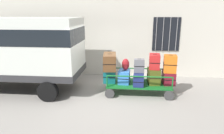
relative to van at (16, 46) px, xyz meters
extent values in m
plane|color=gray|center=(3.61, -0.24, -1.70)|extent=(40.00, 40.00, 0.00)
cube|color=beige|center=(3.61, 2.27, 0.80)|extent=(12.00, 0.30, 5.00)
cube|color=black|center=(5.94, 2.10, 0.30)|extent=(1.20, 0.04, 1.50)
cylinder|color=gray|center=(5.49, 2.06, 0.30)|extent=(0.03, 0.03, 1.50)
cylinder|color=gray|center=(5.79, 2.06, 0.30)|extent=(0.03, 0.03, 1.50)
cylinder|color=gray|center=(6.09, 2.06, 0.30)|extent=(0.03, 0.03, 1.50)
cylinder|color=gray|center=(6.39, 2.06, 0.30)|extent=(0.03, 0.03, 1.50)
cube|color=silver|center=(0.00, 0.01, 0.01)|extent=(4.88, 2.05, 2.12)
cube|color=black|center=(0.00, 0.01, 0.44)|extent=(4.90, 2.07, 0.55)
cube|color=#2D2D30|center=(0.00, 0.01, -0.93)|extent=(4.92, 2.09, 0.24)
cylinder|color=black|center=(1.56, -1.02, -1.35)|extent=(0.70, 0.22, 0.70)
cube|color=#146023|center=(4.67, -0.03, -1.34)|extent=(2.34, 1.11, 0.05)
cylinder|color=#383838|center=(5.71, -0.60, -1.53)|extent=(0.34, 0.06, 0.34)
cylinder|color=#383838|center=(5.71, 0.55, -1.53)|extent=(0.34, 0.06, 0.34)
cylinder|color=#383838|center=(3.64, -0.60, -1.53)|extent=(0.34, 0.06, 0.34)
cylinder|color=#383838|center=(3.64, 0.55, -1.53)|extent=(0.34, 0.06, 0.34)
cylinder|color=#146023|center=(5.81, -0.54, -1.10)|extent=(0.04, 0.04, 0.42)
cylinder|color=#146023|center=(5.81, 0.49, -1.10)|extent=(0.04, 0.04, 0.42)
cylinder|color=#146023|center=(3.54, -0.54, -1.10)|extent=(0.04, 0.04, 0.42)
cylinder|color=#146023|center=(3.54, 0.49, -1.10)|extent=(0.04, 0.04, 0.42)
cylinder|color=#146023|center=(4.67, -0.54, -0.89)|extent=(2.26, 0.04, 0.04)
cylinder|color=#146023|center=(4.67, 0.49, -0.89)|extent=(2.26, 0.04, 0.04)
cube|color=#0F5960|center=(3.58, -0.04, -1.06)|extent=(0.45, 0.39, 0.51)
cube|color=black|center=(3.58, -0.04, -1.06)|extent=(0.46, 0.40, 0.02)
cube|color=black|center=(3.58, -0.04, -0.81)|extent=(0.16, 0.03, 0.02)
cube|color=brown|center=(3.58, 0.01, -0.51)|extent=(0.53, 0.95, 0.57)
cube|color=black|center=(3.58, 0.01, -0.51)|extent=(0.54, 0.96, 0.02)
cube|color=black|center=(3.58, 0.01, -0.23)|extent=(0.16, 0.04, 0.02)
cube|color=#3372C6|center=(4.13, -0.03, -1.07)|extent=(0.45, 0.63, 0.48)
cube|color=black|center=(4.13, -0.03, -1.07)|extent=(0.46, 0.64, 0.02)
cube|color=black|center=(4.13, -0.03, -0.84)|extent=(0.14, 0.04, 0.02)
cube|color=navy|center=(4.67, -0.04, -1.11)|extent=(0.44, 1.00, 0.41)
cube|color=black|center=(4.67, -0.04, -1.11)|extent=(0.45, 1.01, 0.02)
cube|color=black|center=(4.67, -0.04, -0.91)|extent=(0.13, 0.04, 0.02)
cube|color=slate|center=(4.67, -0.01, -0.64)|extent=(0.37, 0.25, 0.50)
cube|color=black|center=(4.67, -0.01, -0.64)|extent=(0.38, 0.26, 0.02)
cube|color=black|center=(4.67, -0.01, -0.40)|extent=(0.13, 0.03, 0.02)
cube|color=#4C5119|center=(5.22, -0.03, -1.02)|extent=(0.45, 0.59, 0.58)
cube|color=black|center=(5.22, -0.03, -1.02)|extent=(0.46, 0.60, 0.02)
cube|color=black|center=(5.22, -0.03, -0.74)|extent=(0.14, 0.04, 0.02)
cube|color=#B21E1E|center=(5.22, 0.01, -0.47)|extent=(0.41, 0.60, 0.52)
cube|color=black|center=(5.22, 0.01, -0.47)|extent=(0.42, 0.61, 0.02)
cube|color=black|center=(5.22, 0.01, -0.22)|extent=(0.13, 0.04, 0.02)
cube|color=maroon|center=(5.77, 0.01, -1.08)|extent=(0.43, 0.60, 0.46)
cube|color=black|center=(5.77, 0.01, -1.08)|extent=(0.44, 0.61, 0.02)
cube|color=black|center=(5.77, 0.01, -0.86)|extent=(0.14, 0.04, 0.02)
cube|color=orange|center=(5.77, -0.06, -0.53)|extent=(0.47, 0.43, 0.63)
cube|color=black|center=(5.77, -0.06, -0.53)|extent=(0.48, 0.44, 0.02)
cube|color=black|center=(5.77, -0.06, -0.23)|extent=(0.16, 0.04, 0.02)
ellipsoid|color=maroon|center=(4.18, 0.00, -0.61)|extent=(0.27, 0.19, 0.44)
cube|color=maroon|center=(4.18, -0.09, -0.65)|extent=(0.14, 0.06, 0.15)
camera|label=1|loc=(4.30, -7.10, 1.24)|focal=31.81mm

